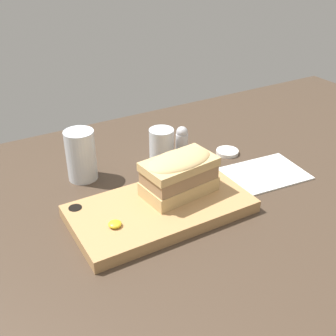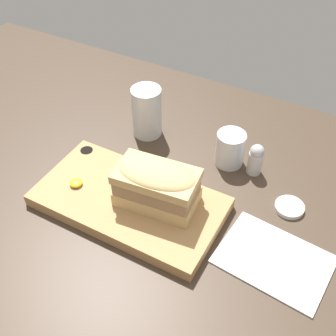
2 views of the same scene
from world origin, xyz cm
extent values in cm
cube|color=#423326|center=(0.00, 0.00, 1.00)|extent=(189.65, 106.18, 2.00)
cube|color=tan|center=(-9.03, 0.27, 3.38)|extent=(38.71, 20.53, 2.76)
cylinder|color=black|center=(-25.51, 7.66, 4.14)|extent=(2.87, 2.87, 1.38)
cube|color=tan|center=(-3.31, 1.77, 6.37)|extent=(17.00, 10.76, 3.22)
cube|color=#9E7A56|center=(-3.31, 1.77, 9.52)|extent=(16.32, 10.33, 3.08)
cube|color=tan|center=(-3.31, 1.77, 12.03)|extent=(17.00, 10.76, 1.93)
ellipsoid|color=tan|center=(-3.31, 1.77, 12.84)|extent=(16.66, 10.55, 2.90)
ellipsoid|color=gold|center=(-20.75, -2.38, 5.30)|extent=(2.70, 2.70, 1.08)
cylinder|color=silver|center=(-18.27, 23.01, 8.37)|extent=(7.28, 7.28, 12.74)
cylinder|color=silver|center=(-18.27, 23.01, 5.07)|extent=(6.41, 6.41, 5.73)
cylinder|color=silver|center=(3.93, 22.61, 6.11)|extent=(6.63, 6.63, 8.22)
cylinder|color=#5B141E|center=(3.93, 22.61, 4.82)|extent=(5.97, 5.97, 5.24)
cube|color=white|center=(21.94, 1.56, 2.20)|extent=(21.44, 16.27, 0.40)
cylinder|color=silver|center=(10.18, 22.35, 4.79)|extent=(3.35, 3.35, 5.58)
sphere|color=#B7B7BC|center=(10.18, 22.35, 8.16)|extent=(3.18, 3.18, 3.18)
cylinder|color=white|center=(20.68, 15.31, 2.51)|extent=(6.14, 6.14, 1.01)
camera|label=1|loc=(-45.12, -65.50, 56.67)|focal=45.00mm
camera|label=2|loc=(26.03, -47.42, 69.13)|focal=45.00mm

